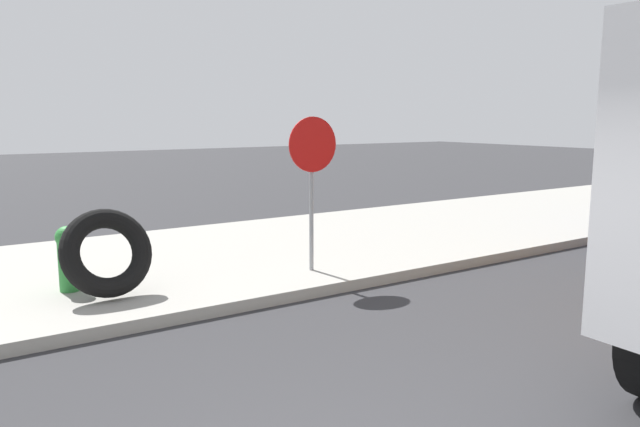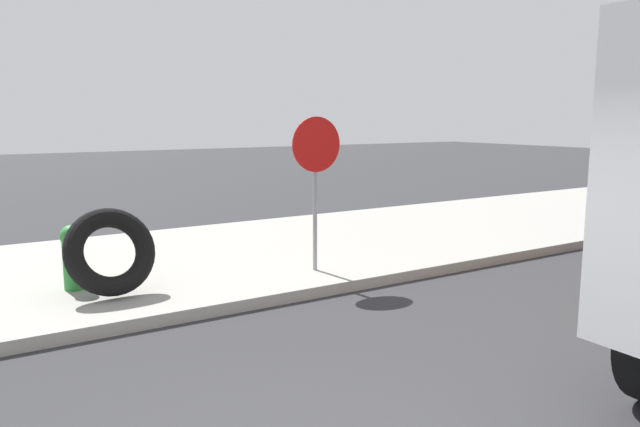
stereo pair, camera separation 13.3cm
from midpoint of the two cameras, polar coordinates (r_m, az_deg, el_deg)
name	(u,v)px [view 1 (the left image)]	position (r m, az deg, el deg)	size (l,w,h in m)	color
sidewalk_curb	(85,276)	(9.25, -21.73, -5.49)	(36.00, 5.00, 0.15)	#99968E
fire_hydrant	(68,257)	(8.15, -23.13, -3.79)	(0.27, 0.62, 0.82)	#2D8438
loose_tire	(107,253)	(7.68, -19.97, -3.50)	(1.09, 1.09, 0.24)	black
stop_sign	(312,165)	(8.36, -1.20, 4.61)	(0.76, 0.08, 2.16)	gray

